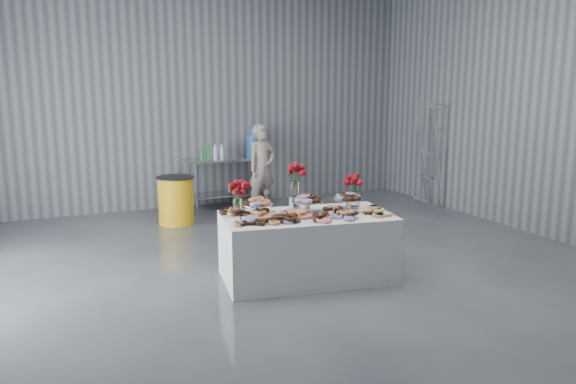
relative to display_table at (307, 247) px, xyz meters
name	(u,v)px	position (x,y,z in m)	size (l,w,h in m)	color
ground	(307,282)	(-0.05, -0.12, -0.38)	(9.00, 9.00, 0.00)	#3A3C42
room_walls	(282,41)	(-0.33, -0.05, 2.26)	(8.04, 9.04, 4.02)	gray
display_table	(307,247)	(0.00, 0.00, 0.00)	(1.90, 1.00, 0.75)	white
prep_table	(228,173)	(0.33, 3.98, 0.24)	(1.50, 0.60, 0.90)	silver
donut_mounds	(309,212)	(0.00, -0.05, 0.42)	(1.80, 0.80, 0.09)	#DE8A51
cake_stand_left	(257,203)	(-0.52, 0.23, 0.52)	(0.36, 0.36, 0.17)	silver
cake_stand_mid	(308,200)	(0.07, 0.14, 0.52)	(0.36, 0.36, 0.17)	silver
cake_stand_right	(348,198)	(0.57, 0.07, 0.52)	(0.36, 0.36, 0.17)	silver
danish_pile	(374,209)	(0.72, -0.26, 0.43)	(0.48, 0.48, 0.11)	white
bouquet_left	(238,188)	(-0.71, 0.36, 0.67)	(0.26, 0.26, 0.42)	white
bouquet_right	(356,182)	(0.74, 0.20, 0.67)	(0.26, 0.26, 0.42)	white
bouquet_center	(295,177)	(0.00, 0.35, 0.75)	(0.26, 0.26, 0.57)	silver
water_jug	(254,143)	(0.83, 3.98, 0.77)	(0.28, 0.28, 0.55)	#3B7BCB
drink_bottles	(212,152)	(0.01, 3.88, 0.66)	(0.54, 0.08, 0.27)	#268C33
person	(262,168)	(0.80, 3.51, 0.38)	(0.55, 0.36, 1.52)	#CC8C93
trash_barrel	(176,200)	(-0.81, 3.15, 0.01)	(0.60, 0.60, 0.76)	yellow
stepladder	(429,154)	(3.70, 2.63, 0.58)	(0.24, 0.48, 1.92)	silver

